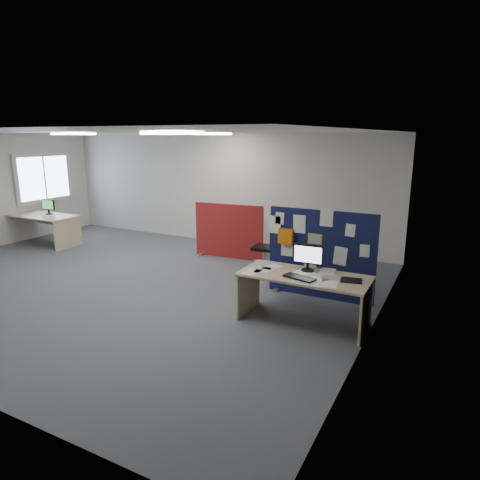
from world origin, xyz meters
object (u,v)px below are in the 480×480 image
at_px(monitor_second, 48,206).
at_px(office_chair, 269,242).
at_px(red_divider, 229,232).
at_px(navy_divider, 319,254).
at_px(main_desk, 305,285).
at_px(monitor_main, 308,256).
at_px(second_desk, 45,222).

distance_m(monitor_second, office_chair, 5.80).
distance_m(red_divider, office_chair, 1.21).
height_order(navy_divider, office_chair, navy_divider).
bearing_deg(red_divider, monitor_second, -173.79).
distance_m(main_desk, monitor_main, 0.41).
bearing_deg(main_desk, red_divider, 136.77).
bearing_deg(monitor_main, office_chair, 125.55).
relative_size(navy_divider, office_chair, 1.81).
relative_size(monitor_main, monitor_second, 1.09).
bearing_deg(red_divider, office_chair, -23.97).
bearing_deg(monitor_second, second_desk, -102.88).
bearing_deg(office_chair, red_divider, 154.34).
bearing_deg(monitor_second, navy_divider, -6.15).
xyz_separation_m(monitor_main, second_desk, (-7.24, 1.29, -0.39)).
height_order(main_desk, monitor_second, monitor_second).
distance_m(navy_divider, red_divider, 2.85).
bearing_deg(second_desk, monitor_second, 79.14).
relative_size(navy_divider, red_divider, 1.14).
xyz_separation_m(red_divider, office_chair, (1.14, -0.40, -0.02)).
bearing_deg(navy_divider, second_desk, 176.88).
height_order(monitor_main, second_desk, monitor_main).
bearing_deg(monitor_second, office_chair, 2.73).
bearing_deg(monitor_main, main_desk, -84.69).
xyz_separation_m(navy_divider, office_chair, (-1.34, 0.99, -0.17)).
relative_size(red_divider, monitor_second, 3.94).
xyz_separation_m(main_desk, red_divider, (-2.60, 2.44, 0.03)).
height_order(navy_divider, monitor_main, navy_divider).
height_order(navy_divider, main_desk, navy_divider).
bearing_deg(main_desk, monitor_main, 97.12).
distance_m(main_desk, monitor_second, 7.41).
height_order(monitor_main, monitor_second, monitor_main).
xyz_separation_m(monitor_main, red_divider, (-2.58, 2.29, -0.36)).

